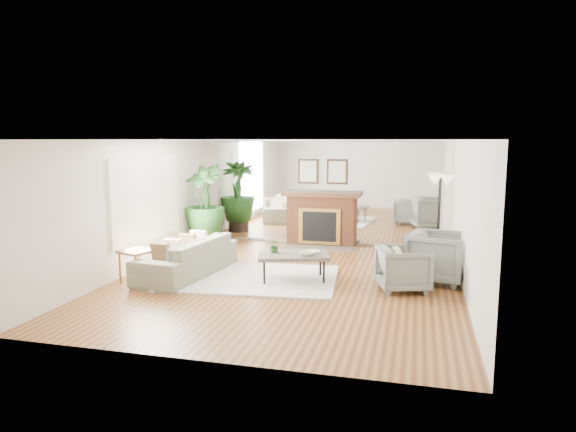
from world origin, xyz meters
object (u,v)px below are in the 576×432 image
(potted_ficus, at_px, (205,204))
(floor_lamp, at_px, (441,187))
(fireplace, at_px, (321,218))
(side_table, at_px, (137,255))
(sofa, at_px, (187,257))
(armchair_back, at_px, (438,257))
(armchair_front, at_px, (403,269))
(coffee_table, at_px, (293,256))

(potted_ficus, bearing_deg, floor_lamp, 8.57)
(fireplace, relative_size, potted_ficus, 1.06)
(side_table, bearing_deg, floor_lamp, 36.58)
(sofa, xyz_separation_m, armchair_back, (4.50, 0.68, 0.10))
(floor_lamp, bearing_deg, side_table, -143.42)
(armchair_front, relative_size, side_table, 1.23)
(side_table, bearing_deg, potted_ficus, 90.72)
(fireplace, xyz_separation_m, armchair_back, (2.60, -2.66, -0.21))
(armchair_front, bearing_deg, floor_lamp, -28.57)
(coffee_table, relative_size, side_table, 2.13)
(armchair_front, distance_m, potted_ficus, 5.21)
(coffee_table, xyz_separation_m, armchair_back, (2.49, 0.59, -0.01))
(fireplace, distance_m, armchair_front, 3.91)
(armchair_back, height_order, armchair_front, armchair_back)
(armchair_back, bearing_deg, coffee_table, 116.64)
(coffee_table, height_order, potted_ficus, potted_ficus)
(armchair_back, bearing_deg, potted_ficus, 84.89)
(side_table, height_order, potted_ficus, potted_ficus)
(coffee_table, relative_size, floor_lamp, 0.81)
(sofa, distance_m, armchair_back, 4.55)
(armchair_back, xyz_separation_m, side_table, (-5.12, -1.37, 0.05))
(fireplace, height_order, sofa, fireplace)
(coffee_table, relative_size, armchair_front, 1.73)
(potted_ficus, bearing_deg, fireplace, 20.40)
(side_table, bearing_deg, armchair_back, 15.02)
(coffee_table, xyz_separation_m, floor_lamp, (2.59, 3.09, 1.03))
(potted_ficus, bearing_deg, armchair_back, -18.32)
(fireplace, height_order, potted_ficus, fireplace)
(coffee_table, distance_m, armchair_back, 2.56)
(fireplace, distance_m, floor_lamp, 2.83)
(side_table, relative_size, potted_ficus, 0.34)
(side_table, xyz_separation_m, potted_ficus, (-0.04, 3.08, 0.54))
(coffee_table, xyz_separation_m, side_table, (-2.63, -0.78, 0.04))
(sofa, relative_size, side_table, 3.60)
(sofa, height_order, side_table, sofa)
(coffee_table, bearing_deg, sofa, -177.70)
(side_table, height_order, floor_lamp, floor_lamp)
(armchair_back, height_order, side_table, armchair_back)
(potted_ficus, distance_m, floor_lamp, 5.34)
(coffee_table, distance_m, armchair_front, 1.92)
(armchair_back, bearing_deg, sofa, 111.75)
(fireplace, relative_size, armchair_back, 2.08)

